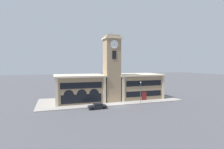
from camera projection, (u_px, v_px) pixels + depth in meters
name	position (u px, v px, depth m)	size (l,w,h in m)	color
ground_plane	(118.00, 106.00, 44.54)	(300.00, 300.00, 0.00)	#424247
sidewalk_kerb	(110.00, 100.00, 51.57)	(39.95, 14.86, 0.15)	gray
clock_tower	(112.00, 69.00, 49.10)	(4.78, 4.78, 19.74)	#937A5B
town_hall_left_wing	(79.00, 88.00, 49.19)	(13.66, 10.21, 7.56)	#937A5B
town_hall_right_wing	(137.00, 86.00, 54.86)	(14.33, 10.21, 7.51)	#937A5B
parked_car_near	(98.00, 106.00, 41.30)	(4.35, 2.03, 1.29)	black
street_lamp	(141.00, 89.00, 46.79)	(0.36, 0.36, 5.73)	#4C4C51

